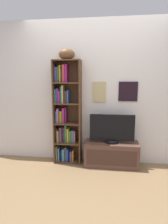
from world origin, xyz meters
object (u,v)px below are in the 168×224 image
object	(u,v)px
football	(67,54)
tv_stand	(111,154)
television	(112,129)
bookshelf	(66,116)

from	to	relation	value
football	tv_stand	world-z (taller)	football
tv_stand	television	bearing A→B (deg)	90.00
football	television	world-z (taller)	football
tv_stand	television	distance (m)	0.45
football	tv_stand	size ratio (longest dim) A/B	0.30
bookshelf	tv_stand	bearing A→B (deg)	-5.91
bookshelf	football	distance (m)	1.05
football	television	distance (m)	1.46
bookshelf	tv_stand	distance (m)	1.03
football	bookshelf	bearing A→B (deg)	145.52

